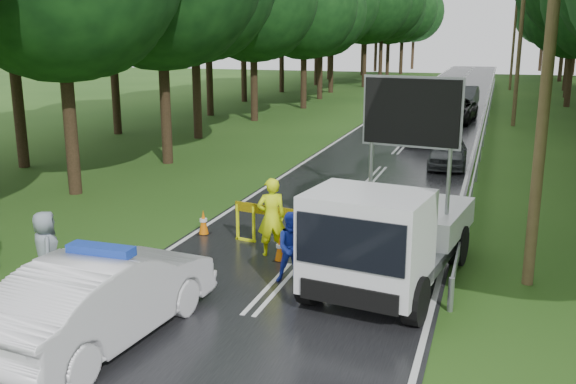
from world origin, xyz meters
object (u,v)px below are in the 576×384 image
at_px(civilian, 293,247).
at_px(queue_car_second, 425,124).
at_px(barrier, 279,217).
at_px(police_sedan, 104,297).
at_px(work_truck, 388,234).
at_px(queue_car_third, 453,110).
at_px(queue_car_fourth, 465,97).
at_px(officer, 271,217).
at_px(queue_car_first, 448,151).

height_order(civilian, queue_car_second, queue_car_second).
bearing_deg(barrier, police_sedan, -91.87).
distance_m(police_sedan, work_truck, 5.93).
bearing_deg(queue_car_third, queue_car_second, -91.55).
bearing_deg(queue_car_fourth, police_sedan, -92.25).
bearing_deg(barrier, officer, -77.31).
bearing_deg(queue_car_second, barrier, -96.84).
height_order(work_truck, civilian, work_truck).
distance_m(queue_car_second, queue_car_fourth, 16.34).
distance_m(queue_car_first, queue_car_third, 14.10).
height_order(work_truck, queue_car_second, work_truck).
bearing_deg(police_sedan, queue_car_first, -98.59).
relative_size(work_truck, queue_car_third, 1.08).
bearing_deg(queue_car_fourth, queue_car_third, -88.35).
relative_size(barrier, queue_car_second, 0.45).
height_order(queue_car_first, queue_car_fourth, queue_car_fourth).
xyz_separation_m(queue_car_second, queue_car_fourth, (1.09, 16.31, -0.04)).
xyz_separation_m(police_sedan, work_truck, (4.32, 4.04, 0.37)).
xyz_separation_m(officer, queue_car_second, (1.56, 18.98, -0.16)).
relative_size(police_sedan, queue_car_first, 1.35).
xyz_separation_m(officer, queue_car_fourth, (2.64, 35.29, -0.20)).
height_order(police_sedan, queue_car_third, police_sedan).
bearing_deg(queue_car_first, work_truck, -92.93).
bearing_deg(officer, work_truck, 128.10).
bearing_deg(queue_car_second, queue_car_fourth, 84.27).
height_order(queue_car_second, queue_car_third, queue_car_second).
height_order(barrier, queue_car_third, queue_car_third).
height_order(police_sedan, work_truck, work_truck).
xyz_separation_m(barrier, queue_car_second, (1.58, 18.36, 0.01)).
relative_size(work_truck, barrier, 2.25).
height_order(civilian, queue_car_fourth, civilian).
distance_m(officer, queue_car_third, 26.68).
bearing_deg(barrier, queue_car_fourth, 96.04).
distance_m(queue_car_second, queue_car_third, 7.64).
bearing_deg(queue_car_third, work_truck, -83.94).
bearing_deg(work_truck, queue_car_fourth, 99.16).
distance_m(barrier, officer, 0.64).
relative_size(work_truck, queue_car_fourth, 1.21).
relative_size(queue_car_second, queue_car_fourth, 1.19).
relative_size(police_sedan, queue_car_second, 0.89).
relative_size(officer, queue_car_second, 0.35).
relative_size(officer, queue_car_fourth, 0.41).
bearing_deg(queue_car_first, queue_car_fourth, 89.40).
height_order(police_sedan, civilian, police_sedan).
bearing_deg(queue_car_second, civilian, -93.40).
xyz_separation_m(police_sedan, queue_car_third, (3.68, 31.74, -0.07)).
bearing_deg(queue_car_third, police_sedan, -91.87).
relative_size(work_truck, officer, 2.94).
relative_size(queue_car_second, queue_car_third, 1.06).
xyz_separation_m(officer, civilian, (1.03, -1.47, -0.19)).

